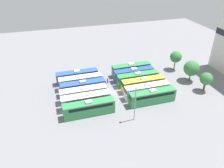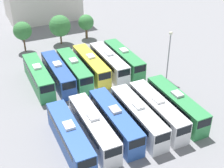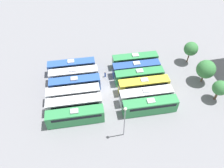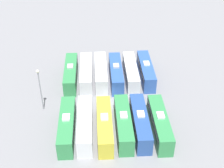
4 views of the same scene
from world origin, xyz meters
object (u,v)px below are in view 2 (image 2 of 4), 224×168
(light_pole, at_px, (169,48))
(tree_1, at_px, (60,26))
(tree_2, at_px, (86,23))
(bus_2, at_px, (115,120))
(bus_8, at_px, (74,69))
(bus_6, at_px, (38,76))
(bus_4, at_px, (157,110))
(bus_10, at_px, (109,62))
(bus_1, at_px, (93,127))
(bus_9, at_px, (91,65))
(bus_3, at_px, (138,116))
(bus_11, at_px, (124,59))
(bus_7, at_px, (58,73))
(tree_0, at_px, (23,31))
(bus_5, at_px, (176,104))
(worker_person, at_px, (73,103))
(bus_0, at_px, (70,136))

(light_pole, xyz_separation_m, tree_1, (-11.88, 22.27, -1.81))
(tree_1, distance_m, tree_2, 6.03)
(bus_2, bearing_deg, bus_8, 90.61)
(bus_6, bearing_deg, bus_4, -52.92)
(bus_10, bearing_deg, bus_8, 179.45)
(bus_1, bearing_deg, bus_4, -1.68)
(bus_9, xyz_separation_m, light_pole, (11.14, -7.02, 3.95))
(bus_3, bearing_deg, bus_6, 119.64)
(bus_10, bearing_deg, tree_1, 104.38)
(bus_10, height_order, bus_11, same)
(bus_6, xyz_separation_m, bus_7, (3.22, -0.48, 0.00))
(bus_9, bearing_deg, light_pole, -32.23)
(bus_4, distance_m, bus_9, 16.68)
(tree_0, bearing_deg, bus_3, -74.50)
(bus_8, bearing_deg, tree_2, 62.22)
(light_pole, bearing_deg, bus_2, -147.87)
(bus_11, relative_size, tree_0, 1.92)
(tree_1, bearing_deg, bus_4, -82.90)
(tree_2, bearing_deg, bus_9, -108.46)
(bus_5, bearing_deg, bus_10, 101.18)
(worker_person, bearing_deg, bus_10, 40.10)
(bus_2, height_order, bus_5, same)
(bus_4, height_order, bus_6, same)
(bus_9, xyz_separation_m, bus_10, (3.26, -0.36, 0.00))
(bus_2, height_order, tree_0, tree_0)
(bus_9, xyz_separation_m, worker_person, (-6.22, -8.34, -1.10))
(tree_0, bearing_deg, bus_9, -60.01)
(worker_person, bearing_deg, bus_1, -89.53)
(bus_1, xyz_separation_m, bus_10, (9.41, 15.74, 0.00))
(bus_5, height_order, worker_person, bus_5)
(bus_1, height_order, worker_person, bus_1)
(bus_3, bearing_deg, tree_0, 105.50)
(bus_1, relative_size, bus_5, 1.00)
(bus_4, distance_m, bus_11, 16.39)
(bus_1, xyz_separation_m, light_pole, (17.29, 9.07, 3.95))
(bus_2, xyz_separation_m, bus_4, (6.23, -0.45, 0.00))
(bus_4, distance_m, bus_10, 16.02)
(bus_11, relative_size, light_pole, 1.37)
(bus_11, bearing_deg, light_pole, -54.11)
(bus_0, height_order, bus_10, same)
(bus_7, height_order, tree_1, tree_1)
(bus_3, bearing_deg, bus_8, 101.69)
(worker_person, relative_size, tree_2, 0.30)
(bus_0, relative_size, bus_7, 1.00)
(bus_11, bearing_deg, worker_person, -147.11)
(bus_2, height_order, bus_7, same)
(bus_8, xyz_separation_m, light_pole, (14.34, -6.73, 3.95))
(bus_6, distance_m, tree_1, 17.50)
(bus_1, distance_m, worker_person, 7.84)
(bus_0, relative_size, bus_2, 1.00)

